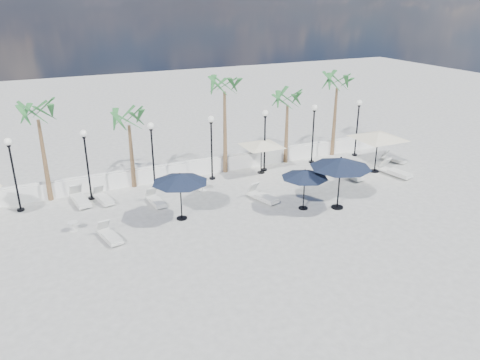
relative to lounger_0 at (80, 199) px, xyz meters
name	(u,v)px	position (x,y,z in m)	size (l,w,h in m)	color
ground	(263,223)	(7.62, -6.12, -0.26)	(100.00, 100.00, 0.00)	gray
balustrade	(206,166)	(7.62, 1.38, 0.21)	(26.00, 0.30, 1.01)	white
lamppost_0	(12,165)	(-2.88, 0.38, 2.23)	(0.36, 0.36, 3.84)	black
lamppost_1	(86,155)	(0.62, 0.38, 2.23)	(0.36, 0.36, 3.84)	black
lamppost_2	(152,146)	(4.12, 0.38, 2.23)	(0.36, 0.36, 3.84)	black
lamppost_3	(211,139)	(7.62, 0.38, 2.23)	(0.36, 0.36, 3.84)	black
lamppost_4	(265,132)	(11.12, 0.38, 2.23)	(0.36, 0.36, 3.84)	black
lamppost_5	(313,126)	(14.62, 0.38, 2.23)	(0.36, 0.36, 3.84)	black
lamppost_6	(358,120)	(18.12, 0.38, 2.23)	(0.36, 0.36, 3.84)	black
palm_0	(38,117)	(-1.38, 1.18, 4.28)	(2.60, 2.60, 5.50)	brown
palm_1	(129,123)	(3.12, 1.18, 3.50)	(2.60, 2.60, 4.70)	brown
palm_2	(224,89)	(8.82, 1.18, 4.86)	(2.60, 2.60, 6.10)	brown
palm_3	(288,103)	(13.12, 1.18, 3.69)	(2.60, 2.60, 4.90)	brown
palm_4	(337,86)	(16.82, 1.18, 4.47)	(2.60, 2.60, 5.70)	brown
lounger_0	(80,199)	(0.00, 0.00, 0.00)	(0.93, 2.12, 0.77)	silver
lounger_1	(103,198)	(1.14, -0.29, -0.03)	(0.93, 1.88, 0.67)	silver
lounger_2	(156,200)	(3.58, -1.74, -0.04)	(0.72, 1.78, 0.65)	silver
lounger_3	(110,235)	(0.66, -4.64, -0.04)	(0.93, 1.85, 0.66)	silver
lounger_4	(262,196)	(8.88, -3.67, -0.01)	(1.14, 2.05, 0.73)	silver
lounger_5	(350,174)	(15.19, -2.95, -0.02)	(0.80, 1.91, 0.70)	silver
lounger_6	(395,171)	(17.92, -3.78, 0.01)	(1.06, 2.21, 0.79)	silver
lounger_7	(394,159)	(19.61, -1.79, -0.05)	(1.04, 1.74, 0.62)	silver
side_table_0	(73,226)	(-0.71, -3.06, 0.02)	(0.47, 0.47, 0.46)	silver
side_table_1	(202,185)	(6.44, -1.09, 0.08)	(0.58, 0.58, 0.56)	silver
side_table_2	(367,168)	(16.58, -2.79, 0.08)	(0.58, 0.58, 0.56)	silver
parasol_navy_left	(180,179)	(4.26, -3.98, 1.86)	(2.73, 2.73, 2.41)	black
parasol_navy_mid	(305,174)	(10.29, -5.48, 1.63)	(2.40, 2.40, 2.15)	black
parasol_navy_right	(341,163)	(11.94, -6.15, 2.19)	(3.11, 3.11, 2.79)	black
parasol_cream_sq_a	(262,141)	(10.74, 0.08, 1.78)	(4.48, 4.48, 2.20)	black
parasol_cream_sq_b	(379,132)	(17.25, -2.71, 2.26)	(5.44, 5.44, 2.73)	black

